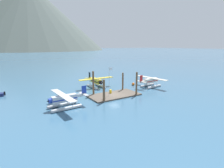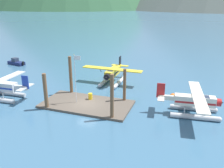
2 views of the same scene
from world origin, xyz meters
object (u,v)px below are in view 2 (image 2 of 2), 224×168
at_px(flagpole, 76,73).
at_px(seaplane_cream_stbd_fwd, 195,103).
at_px(mooring_buoy, 173,96).
at_px(fuel_drum, 90,96).
at_px(boat_navy_open_west, 16,62).
at_px(seaplane_silver_port_aft, 1,88).
at_px(seaplane_yellow_bow_centre, 113,74).

distance_m(flagpole, seaplane_cream_stbd_fwd, 15.56).
bearing_deg(mooring_buoy, fuel_drum, -157.30).
bearing_deg(mooring_buoy, boat_navy_open_west, 166.23).
bearing_deg(seaplane_silver_port_aft, seaplane_yellow_bow_centre, 42.15).
height_order(seaplane_yellow_bow_centre, seaplane_cream_stbd_fwd, same).
bearing_deg(mooring_buoy, seaplane_yellow_bow_centre, 160.28).
height_order(flagpole, fuel_drum, flagpole).
height_order(mooring_buoy, seaplane_cream_stbd_fwd, seaplane_cream_stbd_fwd).
height_order(fuel_drum, seaplane_cream_stbd_fwd, seaplane_cream_stbd_fwd).
distance_m(mooring_buoy, boat_navy_open_west, 36.27).
bearing_deg(seaplane_yellow_bow_centre, mooring_buoy, -19.72).
xyz_separation_m(fuel_drum, seaplane_silver_port_aft, (-12.51, -3.32, 0.84)).
relative_size(flagpole, seaplane_yellow_bow_centre, 0.64).
distance_m(fuel_drum, boat_navy_open_west, 27.64).
bearing_deg(boat_navy_open_west, seaplane_yellow_bow_centre, -11.12).
relative_size(fuel_drum, seaplane_silver_port_aft, 0.08).
height_order(mooring_buoy, boat_navy_open_west, boat_navy_open_west).
bearing_deg(flagpole, seaplane_yellow_bow_centre, 80.48).
relative_size(fuel_drum, mooring_buoy, 1.00).
distance_m(fuel_drum, seaplane_silver_port_aft, 12.97).
distance_m(seaplane_yellow_bow_centre, seaplane_cream_stbd_fwd, 15.71).
height_order(mooring_buoy, seaplane_silver_port_aft, seaplane_silver_port_aft).
bearing_deg(seaplane_silver_port_aft, flagpole, 8.75).
relative_size(flagpole, seaplane_silver_port_aft, 0.64).
bearing_deg(seaplane_cream_stbd_fwd, flagpole, -172.75).
relative_size(fuel_drum, seaplane_yellow_bow_centre, 0.08).
bearing_deg(seaplane_cream_stbd_fwd, fuel_drum, -178.59).
bearing_deg(fuel_drum, mooring_buoy, 22.70).
xyz_separation_m(fuel_drum, boat_navy_open_west, (-24.27, 13.22, -0.25)).
relative_size(seaplane_silver_port_aft, boat_navy_open_west, 2.16).
distance_m(flagpole, boat_navy_open_west, 27.64).
relative_size(flagpole, fuel_drum, 7.62).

